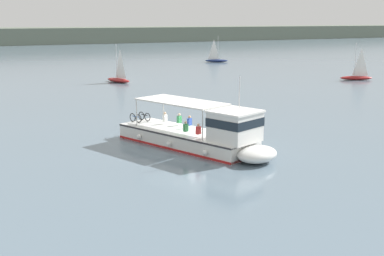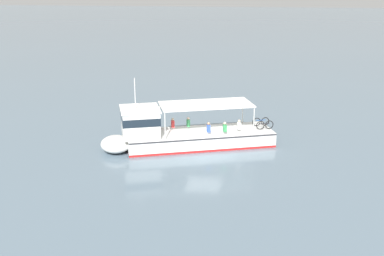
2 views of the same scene
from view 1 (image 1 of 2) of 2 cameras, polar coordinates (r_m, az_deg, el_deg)
The scene contains 5 objects.
ground_plane at distance 36.69m, azimuth 1.04°, elevation -1.63°, with size 400.00×400.00×0.00m, color slate.
ferry_main at distance 34.32m, azimuth 1.23°, elevation -0.87°, with size 7.31×12.99×5.32m.
sailboat_off_stern at distance 78.32m, azimuth 18.25°, elevation 5.62°, with size 4.93×3.34×5.40m.
sailboat_mid_channel at distance 105.76m, azimuth 2.77°, elevation 7.80°, with size 4.76×3.86×5.40m.
sailboat_near_port at distance 72.33m, azimuth -8.37°, elevation 5.60°, with size 2.85×5.00×5.40m.
Camera 1 is at (-16.55, -31.53, 8.85)m, focal length 46.81 mm.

